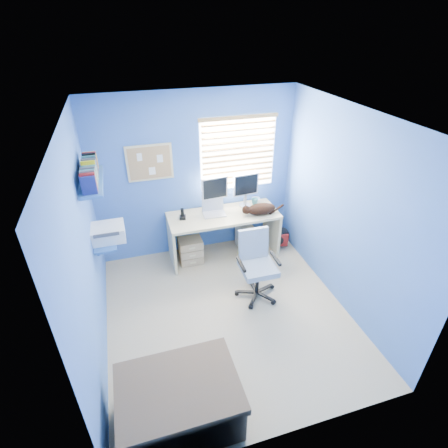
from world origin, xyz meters
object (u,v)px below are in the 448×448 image
object	(u,v)px
desk	(223,235)
tower_pc	(246,237)
cat	(261,209)
office_chair	(256,273)
laptop	(214,208)

from	to	relation	value
desk	tower_pc	world-z (taller)	desk
cat	office_chair	size ratio (longest dim) A/B	0.48
desk	cat	xyz separation A→B (m)	(0.55, -0.14, 0.45)
tower_pc	office_chair	size ratio (longest dim) A/B	0.48
laptop	tower_pc	size ratio (longest dim) A/B	0.73
office_chair	tower_pc	bearing A→B (deg)	77.56
tower_pc	laptop	bearing A→B (deg)	176.90
desk	tower_pc	size ratio (longest dim) A/B	3.71
laptop	cat	bearing A→B (deg)	-11.20
cat	desk	bearing A→B (deg)	169.30
desk	office_chair	size ratio (longest dim) A/B	1.78
cat	office_chair	distance (m)	1.05
laptop	office_chair	distance (m)	1.19
laptop	tower_pc	xyz separation A→B (m)	(0.53, 0.02, -0.62)
desk	office_chair	world-z (taller)	office_chair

